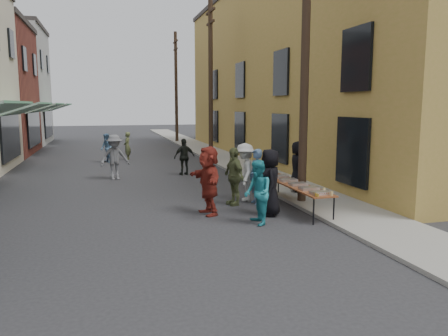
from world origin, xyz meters
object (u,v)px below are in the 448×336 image
utility_pole_near (305,58)px  server (298,166)px  guest_front_a (270,182)px  catering_tray_sausage (320,193)px  utility_pole_mid (211,80)px  utility_pole_far (176,88)px  guest_front_c (258,193)px  serving_table (294,185)px

utility_pole_near → server: bearing=70.3°
utility_pole_near → guest_front_a: utility_pole_near is taller
utility_pole_near → catering_tray_sausage: size_ratio=18.00×
utility_pole_mid → catering_tray_sausage: size_ratio=18.00×
utility_pole_far → catering_tray_sausage: utility_pole_far is taller
guest_front_a → server: guest_front_a is taller
catering_tray_sausage → guest_front_c: (-1.67, 0.20, 0.06)m
utility_pole_far → server: size_ratio=5.14×
utility_pole_far → catering_tray_sausage: (-0.50, -26.13, -3.71)m
utility_pole_mid → utility_pole_far: 12.00m
guest_front_a → utility_pole_mid: bearing=-174.0°
server → catering_tray_sausage: bearing=175.2°
utility_pole_mid → serving_table: 13.06m
utility_pole_far → catering_tray_sausage: bearing=-91.1°
guest_front_a → guest_front_c: size_ratio=1.11×
guest_front_c → server: (2.67, 3.31, 0.13)m
guest_front_a → utility_pole_near: bearing=138.8°
serving_table → guest_front_a: 1.22m
utility_pole_mid → server: 11.20m
utility_pole_near → guest_front_a: size_ratio=4.79×
utility_pole_mid → utility_pole_far: same height
utility_pole_near → serving_table: bearing=-135.9°
serving_table → utility_pole_near: bearing=44.1°
serving_table → catering_tray_sausage: size_ratio=8.00×
utility_pole_mid → guest_front_c: (-2.17, -13.93, -3.65)m
utility_pole_far → guest_front_a: bearing=-93.5°
catering_tray_sausage → guest_front_a: 1.45m
utility_pole_far → guest_front_c: bearing=-94.8°
utility_pole_mid → server: bearing=-87.3°
utility_pole_near → utility_pole_far: size_ratio=1.00×
serving_table → server: (1.00, 1.87, 0.26)m
utility_pole_far → guest_front_c: utility_pole_far is taller
utility_pole_near → server: utility_pole_near is taller
catering_tray_sausage → guest_front_c: 1.69m
guest_front_c → utility_pole_mid: bearing=172.7°
utility_pole_near → utility_pole_far: bearing=90.0°
utility_pole_near → utility_pole_far: (0.00, 24.00, 0.00)m
utility_pole_near → guest_front_a: (-1.52, -1.11, -3.56)m
catering_tray_sausage → server: size_ratio=0.29×
catering_tray_sausage → server: (1.00, 3.52, 0.19)m
utility_pole_mid → catering_tray_sausage: 14.62m
serving_table → catering_tray_sausage: bearing=-90.0°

